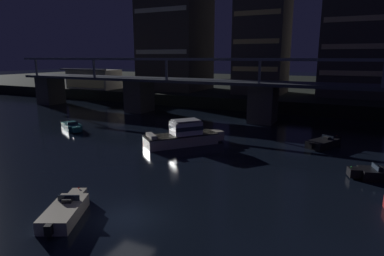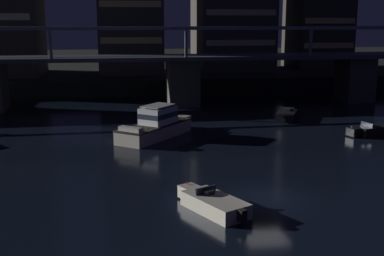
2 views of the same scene
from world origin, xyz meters
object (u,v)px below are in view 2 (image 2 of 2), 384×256
at_px(cabin_cruiser_near_left, 156,125).
at_px(river_bridge, 183,71).
at_px(speedboat_mid_right, 287,115).
at_px(speedboat_near_center, 372,130).
at_px(tower_east_tall, 319,8).
at_px(speedboat_far_left, 213,203).

bearing_deg(cabin_cruiser_near_left, river_bridge, 73.85).
bearing_deg(speedboat_mid_right, speedboat_near_center, -58.37).
bearing_deg(speedboat_near_center, cabin_cruiser_near_left, 173.40).
xyz_separation_m(tower_east_tall, speedboat_far_left, (-30.25, -57.42, -11.81)).
relative_size(river_bridge, speedboat_far_left, 19.10).
bearing_deg(speedboat_near_center, speedboat_mid_right, 121.63).
bearing_deg(river_bridge, tower_east_tall, 40.72).
distance_m(river_bridge, speedboat_far_left, 34.75).
bearing_deg(river_bridge, speedboat_mid_right, -48.10).
height_order(speedboat_near_center, speedboat_mid_right, same).
bearing_deg(speedboat_near_center, speedboat_far_left, -138.60).
bearing_deg(tower_east_tall, cabin_cruiser_near_left, -128.64).
height_order(tower_east_tall, speedboat_near_center, tower_east_tall).
relative_size(river_bridge, cabin_cruiser_near_left, 11.37).
bearing_deg(speedboat_far_left, speedboat_mid_right, 61.71).
xyz_separation_m(river_bridge, cabin_cruiser_near_left, (-4.75, -16.39, -3.06)).
bearing_deg(speedboat_far_left, tower_east_tall, 62.21).
bearing_deg(cabin_cruiser_near_left, speedboat_far_left, -85.98).
bearing_deg(river_bridge, cabin_cruiser_near_left, -106.15).
xyz_separation_m(cabin_cruiser_near_left, speedboat_near_center, (19.15, -2.22, -0.64)).
relative_size(tower_east_tall, speedboat_near_center, 3.95).
distance_m(tower_east_tall, speedboat_mid_right, 39.55).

